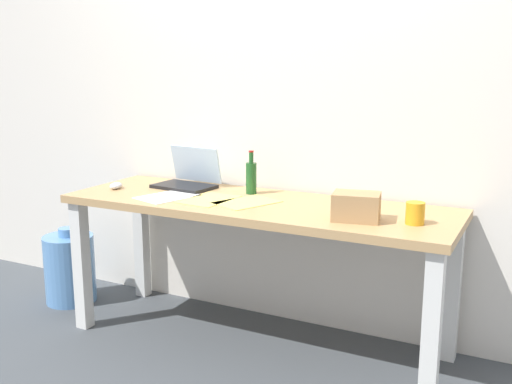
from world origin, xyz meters
The scene contains 12 objects.
ground_plane centered at (0.00, 0.00, 0.00)m, with size 8.00×8.00×0.00m, color #42474C.
back_wall centered at (0.00, 0.38, 1.30)m, with size 5.20×0.08×2.60m, color silver.
desk centered at (0.00, 0.00, 0.65)m, with size 1.96×0.64×0.75m.
laptop_left centered at (-0.50, 0.16, 0.79)m, with size 0.35×0.27×0.22m.
beer_bottle centered at (-0.11, 0.16, 0.84)m, with size 0.06×0.06×0.23m.
computer_mouse centered at (-0.83, -0.06, 0.76)m, with size 0.06×0.10×0.03m, color silver.
cardboard_box centered at (0.55, -0.12, 0.81)m, with size 0.20×0.15×0.12m, color tan.
coffee_mug centered at (0.79, -0.07, 0.79)m, with size 0.08×0.08×0.10m, color gold.
paper_sheet_front_left centered at (-0.46, -0.10, 0.75)m, with size 0.21×0.30×0.00m, color white.
paper_yellow_folder centered at (-0.24, -0.06, 0.75)m, with size 0.21×0.30×0.00m, color #F4E06B.
paper_sheet_center centered at (-0.03, -0.03, 0.75)m, with size 0.21×0.30×0.00m, color #F4E06B.
water_cooler_jug centered at (-1.26, -0.02, 0.21)m, with size 0.30×0.30×0.46m.
Camera 1 is at (1.29, -2.55, 1.40)m, focal length 41.68 mm.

